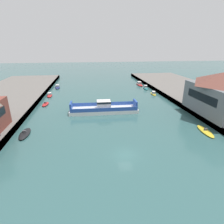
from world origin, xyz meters
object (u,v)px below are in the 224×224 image
object	(u,v)px
moored_boat_near_left	(205,131)
moored_boat_far_left	(153,93)
warehouse_shed	(222,93)
moored_boat_near_right	(57,87)
moored_boat_upstream_b	(50,95)
moored_boat_far_right	(146,88)
moored_boat_mid_left	(139,84)
chain_ferry	(104,109)
moored_boat_mid_right	(45,104)
moored_boat_upstream_a	(25,134)

from	to	relation	value
moored_boat_near_left	moored_boat_far_left	xyz separation A→B (m)	(0.30, 34.49, 0.27)
moored_boat_near_left	warehouse_shed	world-z (taller)	warehouse_shed
moored_boat_near_right	moored_boat_upstream_b	bearing A→B (deg)	-93.50
moored_boat_far_right	moored_boat_far_left	bearing A→B (deg)	-90.09
moored_boat_mid_left	moored_boat_upstream_b	world-z (taller)	moored_boat_mid_left
moored_boat_near_right	moored_boat_upstream_b	xyz separation A→B (m)	(-0.92, -15.10, -0.01)
warehouse_shed	chain_ferry	bearing A→B (deg)	163.00
moored_boat_far_left	moored_boat_upstream_b	bearing A→B (deg)	175.56
moored_boat_near_right	moored_boat_mid_right	distance (m)	26.60
chain_ferry	warehouse_shed	bearing A→B (deg)	-17.00
warehouse_shed	moored_boat_mid_left	bearing A→B (deg)	100.70
moored_boat_mid_left	warehouse_shed	distance (m)	47.01
moored_boat_near_right	moored_boat_far_right	xyz separation A→B (m)	(40.79, -8.12, 0.10)
chain_ferry	moored_boat_near_left	bearing A→B (deg)	-37.33
moored_boat_mid_right	moored_boat_far_left	bearing A→B (deg)	11.38
moored_boat_near_right	moored_boat_mid_right	bearing A→B (deg)	-90.55
moored_boat_mid_left	moored_boat_upstream_a	bearing A→B (deg)	-129.91
chain_ferry	moored_boat_near_left	size ratio (longest dim) A/B	2.98
moored_boat_upstream_b	moored_boat_mid_right	bearing A→B (deg)	-86.67
moored_boat_mid_left	moored_boat_upstream_b	size ratio (longest dim) A/B	1.24
chain_ferry	moored_boat_mid_right	xyz separation A→B (m)	(-18.83, 9.53, -0.78)
moored_boat_far_right	moored_boat_upstream_b	size ratio (longest dim) A/B	1.02
moored_boat_mid_left	moored_boat_mid_right	world-z (taller)	moored_boat_mid_left
moored_boat_upstream_a	moored_boat_mid_left	bearing A→B (deg)	50.09
moored_boat_upstream_a	moored_boat_near_left	bearing A→B (deg)	-6.21
moored_boat_near_left	moored_boat_mid_right	xyz separation A→B (m)	(-40.73, 26.23, 0.06)
moored_boat_mid_left	moored_boat_near_left	bearing A→B (deg)	-89.84
chain_ferry	moored_boat_mid_left	world-z (taller)	chain_ferry
moored_boat_near_right	moored_boat_upstream_b	world-z (taller)	moored_boat_near_right
moored_boat_far_right	moored_boat_near_left	bearing A→B (deg)	-90.40
moored_boat_mid_left	moored_boat_far_right	distance (m)	8.47
moored_boat_mid_left	chain_ferry	bearing A→B (deg)	-120.82
moored_boat_far_right	moored_boat_upstream_a	size ratio (longest dim) A/B	1.00
moored_boat_near_left	moored_boat_upstream_b	bearing A→B (deg)	137.66
moored_boat_upstream_b	chain_ferry	bearing A→B (deg)	-47.16
moored_boat_mid_right	moored_boat_near_left	bearing A→B (deg)	-32.78
chain_ferry	moored_boat_upstream_b	distance (m)	28.68
chain_ferry	moored_boat_mid_left	bearing A→B (deg)	59.18
moored_boat_mid_right	chain_ferry	bearing A→B (deg)	-26.84
chain_ferry	moored_boat_far_right	xyz separation A→B (m)	(22.22, 28.01, -0.48)
moored_boat_upstream_a	moored_boat_far_right	bearing A→B (deg)	44.33
moored_boat_near_left	chain_ferry	bearing A→B (deg)	142.67
moored_boat_near_right	warehouse_shed	world-z (taller)	warehouse_shed
moored_boat_upstream_a	warehouse_shed	world-z (taller)	warehouse_shed
moored_boat_far_right	moored_boat_upstream_a	xyz separation A→B (m)	(-41.22, -40.26, -0.30)
moored_boat_mid_right	moored_boat_far_right	xyz separation A→B (m)	(41.05, 18.48, 0.30)
moored_boat_upstream_a	warehouse_shed	distance (m)	49.96
chain_ferry	warehouse_shed	world-z (taller)	warehouse_shed
warehouse_shed	moored_boat_far_left	bearing A→B (deg)	106.85
moored_boat_near_right	moored_boat_upstream_a	size ratio (longest dim) A/B	1.24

